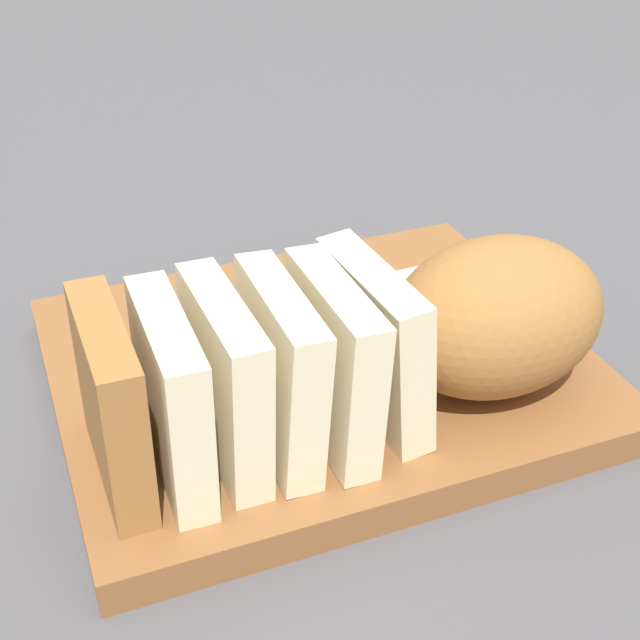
{
  "coord_description": "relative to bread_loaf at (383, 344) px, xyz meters",
  "views": [
    {
      "loc": [
        0.17,
        0.5,
        0.39
      ],
      "look_at": [
        0.0,
        0.0,
        0.05
      ],
      "focal_mm": 50.25,
      "sensor_mm": 36.0,
      "label": 1
    }
  ],
  "objects": [
    {
      "name": "ground_plane",
      "position": [
        0.02,
        -0.07,
        -0.08
      ],
      "size": [
        3.0,
        3.0,
        0.0
      ],
      "primitive_type": "plane",
      "color": "#4C4C51"
    },
    {
      "name": "bread_loaf",
      "position": [
        0.0,
        0.0,
        0.0
      ],
      "size": [
        0.34,
        0.13,
        0.11
      ],
      "rotation": [
        0.0,
        0.0,
        0.06
      ],
      "color": "#996633",
      "rests_on": "cutting_board"
    },
    {
      "name": "cutting_board",
      "position": [
        0.02,
        -0.07,
        -0.07
      ],
      "size": [
        0.38,
        0.32,
        0.02
      ],
      "primitive_type": "cube",
      "rotation": [
        0.0,
        0.0,
        0.04
      ],
      "color": "brown",
      "rests_on": "ground_plane"
    },
    {
      "name": "crumb_near_knife",
      "position": [
        -0.02,
        -0.04,
        -0.05
      ],
      "size": [
        0.01,
        0.01,
        0.01
      ],
      "primitive_type": "sphere",
      "color": "#996633",
      "rests_on": "cutting_board"
    },
    {
      "name": "crumb_near_loaf",
      "position": [
        -0.0,
        -0.04,
        -0.05
      ],
      "size": [
        0.0,
        0.0,
        0.0
      ],
      "primitive_type": "sphere",
      "color": "#996633",
      "rests_on": "cutting_board"
    },
    {
      "name": "bread_knife",
      "position": [
        0.02,
        -0.15,
        -0.04
      ],
      "size": [
        0.29,
        0.04,
        0.02
      ],
      "rotation": [
        0.0,
        0.0,
        3.22
      ],
      "color": "silver",
      "rests_on": "cutting_board"
    }
  ]
}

